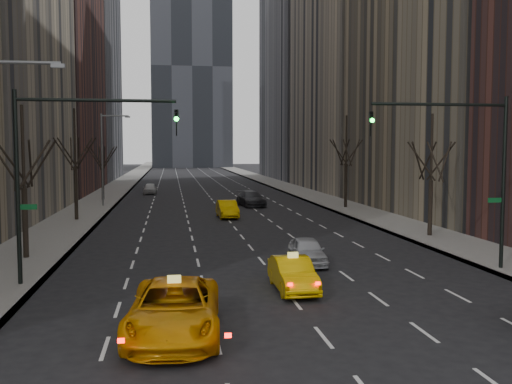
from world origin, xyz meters
name	(u,v)px	position (x,y,z in m)	size (l,w,h in m)	color
sidewalk_left	(116,189)	(-12.25, 70.00, 0.07)	(4.50, 320.00, 0.15)	slate
sidewalk_right	(286,187)	(12.25, 70.00, 0.07)	(4.50, 320.00, 0.15)	slate
bld_left_far	(37,23)	(-21.50, 66.00, 22.00)	(14.00, 28.00, 44.00)	brown
bld_left_deep	(74,14)	(-21.50, 96.00, 30.00)	(14.00, 30.00, 60.00)	slate
bld_right_far	(361,7)	(21.50, 64.00, 25.00)	(14.00, 28.00, 50.00)	tan
bld_right_deep	(308,26)	(21.50, 95.00, 29.00)	(14.00, 30.00, 58.00)	slate
tree_lw_b	(24,188)	(-12.00, 18.00, 3.72)	(3.36, 3.50, 7.82)	black
tree_lw_c	(75,170)	(-12.00, 34.00, 4.04)	(3.36, 3.50, 8.74)	black
tree_lw_d	(102,168)	(-12.00, 52.00, 3.56)	(3.36, 3.50, 7.36)	black
tree_rw_b	(431,180)	(12.00, 22.00, 3.72)	(3.36, 3.50, 7.82)	black
tree_rw_c	(346,167)	(12.00, 40.00, 4.04)	(3.36, 3.50, 8.74)	black
traffic_mast_left	(59,155)	(-9.11, 12.00, 5.49)	(6.69, 0.39, 8.00)	black
traffic_mast_right	(471,154)	(9.11, 12.00, 5.49)	(6.69, 0.39, 8.00)	black
streetlight_near	(1,152)	(-10.84, 10.00, 5.62)	(2.83, 0.22, 9.00)	slate
streetlight_far	(106,150)	(-10.84, 45.00, 5.62)	(2.83, 0.22, 9.00)	slate
taxi_suv	(174,309)	(-4.51, 4.82, 0.83)	(2.76, 5.98, 1.66)	orange
taxi_sedan	(293,274)	(0.29, 9.79, 0.67)	(1.43, 4.09, 1.35)	#E3AD04
silver_sedan_ahead	(307,251)	(2.12, 14.86, 0.67)	(1.57, 3.91, 1.33)	#AAACB3
far_taxi	(227,209)	(0.06, 34.57, 0.72)	(1.52, 4.36, 1.44)	#E1AB04
far_suv_grey	(251,199)	(3.34, 43.64, 0.75)	(2.11, 5.18, 1.50)	#2B2C30
far_car_white	(150,188)	(-7.17, 60.69, 0.69)	(1.63, 4.06, 1.38)	#BBBBBB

